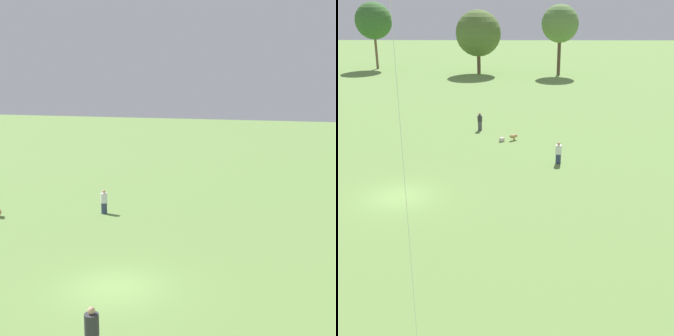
# 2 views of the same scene
# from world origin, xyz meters

# --- Properties ---
(ground_plane) EXTENTS (240.00, 240.00, 0.00)m
(ground_plane) POSITION_xyz_m (0.00, 0.00, 0.00)
(ground_plane) COLOR #6B8E47
(person_0) EXTENTS (0.54, 0.54, 1.70)m
(person_0) POSITION_xyz_m (10.78, 6.57, 0.83)
(person_0) COLOR #333D5B
(person_0) RESTS_ON ground_plane
(person_4) EXTENTS (0.64, 0.64, 1.77)m
(person_4) POSITION_xyz_m (-5.17, -1.96, 0.87)
(person_4) COLOR #4C4C51
(person_4) RESTS_ON ground_plane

